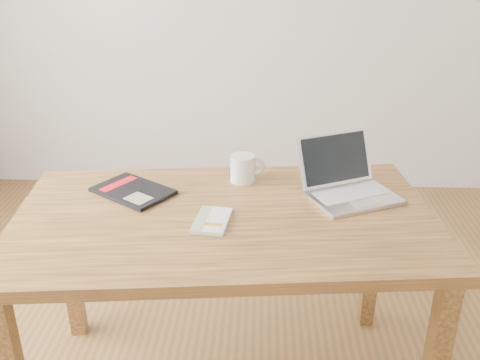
{
  "coord_description": "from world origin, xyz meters",
  "views": [
    {
      "loc": [
        -0.01,
        -1.44,
        1.59
      ],
      "look_at": [
        -0.08,
        0.19,
        0.85
      ],
      "focal_mm": 40.0,
      "sensor_mm": 36.0,
      "label": 1
    }
  ],
  "objects_px": {
    "black_guidebook": "(133,191)",
    "coffee_mug": "(244,168)",
    "laptop": "(347,183)",
    "white_guidebook": "(212,221)",
    "desk": "(225,238)"
  },
  "relations": [
    {
      "from": "black_guidebook",
      "to": "coffee_mug",
      "type": "height_order",
      "value": "coffee_mug"
    },
    {
      "from": "laptop",
      "to": "white_guidebook",
      "type": "bearing_deg",
      "value": -178.12
    },
    {
      "from": "desk",
      "to": "black_guidebook",
      "type": "relative_size",
      "value": 4.46
    },
    {
      "from": "desk",
      "to": "white_guidebook",
      "type": "height_order",
      "value": "white_guidebook"
    },
    {
      "from": "black_guidebook",
      "to": "coffee_mug",
      "type": "xyz_separation_m",
      "value": [
        0.4,
        0.12,
        0.05
      ]
    },
    {
      "from": "desk",
      "to": "laptop",
      "type": "distance_m",
      "value": 0.48
    },
    {
      "from": "white_guidebook",
      "to": "laptop",
      "type": "relative_size",
      "value": 0.48
    },
    {
      "from": "desk",
      "to": "coffee_mug",
      "type": "bearing_deg",
      "value": 73.29
    },
    {
      "from": "laptop",
      "to": "coffee_mug",
      "type": "relative_size",
      "value": 2.91
    },
    {
      "from": "white_guidebook",
      "to": "black_guidebook",
      "type": "distance_m",
      "value": 0.37
    },
    {
      "from": "white_guidebook",
      "to": "coffee_mug",
      "type": "relative_size",
      "value": 1.4
    },
    {
      "from": "coffee_mug",
      "to": "black_guidebook",
      "type": "bearing_deg",
      "value": 176.28
    },
    {
      "from": "white_guidebook",
      "to": "laptop",
      "type": "height_order",
      "value": "laptop"
    },
    {
      "from": "laptop",
      "to": "coffee_mug",
      "type": "distance_m",
      "value": 0.39
    },
    {
      "from": "black_guidebook",
      "to": "white_guidebook",
      "type": "bearing_deg",
      "value": -89.8
    }
  ]
}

